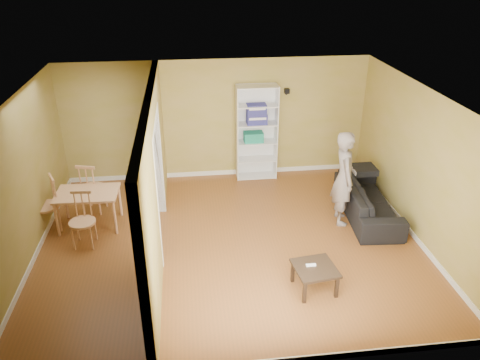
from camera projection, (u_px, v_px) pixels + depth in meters
name	position (u px, v px, depth m)	size (l,w,h in m)	color
room_shell	(229.00, 175.00, 7.59)	(6.50, 6.50, 6.50)	brown
partition	(155.00, 179.00, 7.46)	(0.22, 5.50, 2.60)	tan
wall_speaker	(287.00, 91.00, 9.87)	(0.10, 0.10, 0.10)	black
sofa	(369.00, 196.00, 8.83)	(0.91, 2.12, 0.81)	black
person	(345.00, 170.00, 8.36)	(0.59, 0.76, 2.08)	slate
bookshelf	(256.00, 132.00, 10.11)	(0.87, 0.38, 2.08)	white
paper_box_teal	(253.00, 137.00, 10.10)	(0.41, 0.27, 0.21)	#146666
paper_box_navy_b	(257.00, 119.00, 9.92)	(0.43, 0.28, 0.22)	navy
paper_box_navy_c	(256.00, 109.00, 9.83)	(0.41, 0.27, 0.21)	navy
coffee_table	(315.00, 270.00, 6.89)	(0.60, 0.60, 0.40)	black
game_controller	(311.00, 265.00, 6.88)	(0.15, 0.04, 0.03)	white
dining_table	(87.00, 196.00, 8.40)	(1.09, 0.73, 0.68)	#E7A879
chair_left	(46.00, 205.00, 8.30)	(0.47, 0.47, 1.03)	tan
chair_near	(82.00, 221.00, 7.87)	(0.44, 0.44, 0.97)	tan
chair_far	(93.00, 187.00, 8.93)	(0.48, 0.48, 1.04)	tan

